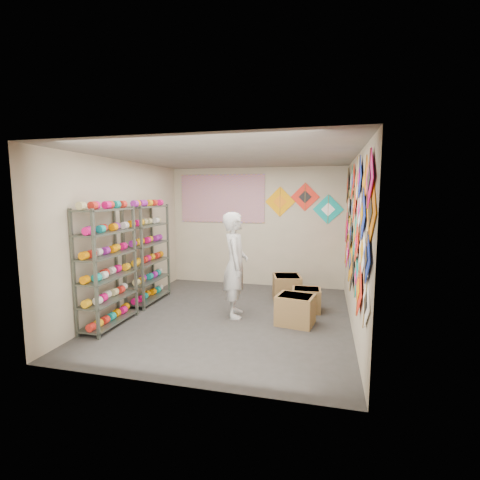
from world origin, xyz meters
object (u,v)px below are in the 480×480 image
(shelf_rack_front, at_px, (107,267))
(shopkeeper, at_px, (235,265))
(carton_c, at_px, (287,288))
(shelf_rack_back, at_px, (148,254))
(carton_a, at_px, (295,310))
(carton_b, at_px, (306,300))

(shelf_rack_front, xyz_separation_m, shopkeeper, (1.85, 0.92, -0.05))
(shelf_rack_front, xyz_separation_m, carton_c, (2.62, 2.02, -0.70))
(shopkeeper, bearing_deg, shelf_rack_back, 64.67)
(shelf_rack_back, xyz_separation_m, carton_a, (2.90, -0.53, -0.71))
(shelf_rack_back, height_order, shopkeeper, shelf_rack_back)
(shopkeeper, relative_size, carton_b, 3.57)
(shelf_rack_front, distance_m, carton_c, 3.38)
(shelf_rack_front, relative_size, carton_c, 3.29)
(shelf_rack_front, relative_size, shopkeeper, 1.06)
(shelf_rack_front, relative_size, carton_a, 3.29)
(shelf_rack_back, relative_size, carton_b, 3.76)
(shelf_rack_front, bearing_deg, carton_b, 25.81)
(shelf_rack_front, height_order, shopkeeper, shelf_rack_front)
(carton_c, bearing_deg, carton_a, -90.35)
(shelf_rack_front, xyz_separation_m, shelf_rack_back, (0.00, 1.30, 0.00))
(carton_b, bearing_deg, shelf_rack_back, -180.00)
(shelf_rack_back, bearing_deg, carton_b, 3.17)
(shelf_rack_back, distance_m, carton_a, 3.03)
(shelf_rack_back, relative_size, carton_c, 3.29)
(carton_a, relative_size, carton_b, 1.14)
(shelf_rack_back, xyz_separation_m, carton_c, (2.62, 0.72, -0.70))
(carton_c, bearing_deg, shopkeeper, -137.82)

